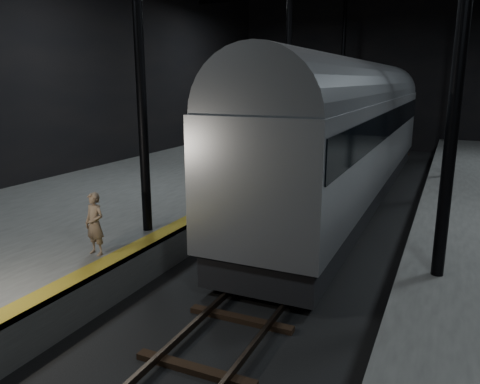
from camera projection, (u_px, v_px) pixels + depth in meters
The scene contains 6 objects.
ground at pixel (315, 239), 15.50m from camera, with size 44.00×44.00×0.00m, color black.
platform_left at pixel (130, 201), 18.41m from camera, with size 9.00×43.80×1.00m, color #4C4C4A.
tactile_strip at pixel (227, 199), 16.58m from camera, with size 0.50×43.80×0.01m, color #976A1B.
track at pixel (315, 237), 15.49m from camera, with size 2.40×43.00×0.24m.
train at pixel (353, 127), 19.42m from camera, with size 3.24×21.68×5.79m.
woman at pixel (95, 224), 11.21m from camera, with size 0.56×0.37×1.54m, color #8C7056.
Camera 1 is at (3.82, -14.42, 5.13)m, focal length 35.00 mm.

